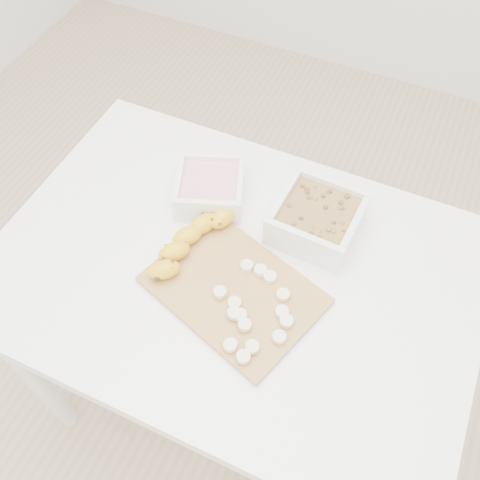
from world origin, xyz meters
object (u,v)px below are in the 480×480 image
at_px(bowl_yogurt, 210,188).
at_px(banana, 190,242).
at_px(cutting_board, 234,290).
at_px(bowl_granola, 317,218).
at_px(table, 234,291).

height_order(bowl_yogurt, banana, bowl_yogurt).
height_order(cutting_board, banana, banana).
bearing_deg(cutting_board, bowl_yogurt, 126.98).
relative_size(bowl_yogurt, bowl_granola, 1.05).
bearing_deg(cutting_board, banana, 157.56).
bearing_deg(banana, bowl_yogurt, 128.63).
bearing_deg(table, bowl_yogurt, 130.59).
bearing_deg(bowl_yogurt, table, -49.41).
bearing_deg(banana, table, 29.16).
height_order(bowl_yogurt, cutting_board, bowl_yogurt).
distance_m(bowl_granola, banana, 0.27).
height_order(table, bowl_yogurt, bowl_yogurt).
bearing_deg(bowl_granola, banana, -143.47).
distance_m(table, bowl_granola, 0.24).
xyz_separation_m(cutting_board, banana, (-0.12, 0.05, 0.03)).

